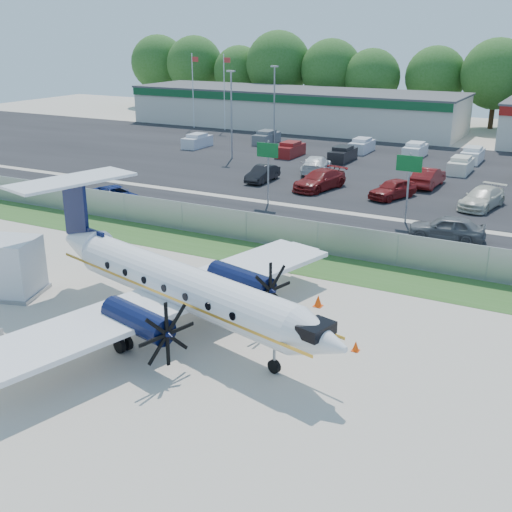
% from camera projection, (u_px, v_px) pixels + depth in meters
% --- Properties ---
extents(ground, '(170.00, 170.00, 0.00)m').
position_uv_depth(ground, '(191.00, 346.00, 27.97)').
color(ground, '#BCB19F').
rests_on(ground, ground).
extents(grass_verge, '(170.00, 4.00, 0.02)m').
position_uv_depth(grass_verge, '(304.00, 263.00, 37.94)').
color(grass_verge, '#2D561E').
rests_on(grass_verge, ground).
extents(access_road, '(170.00, 8.00, 0.02)m').
position_uv_depth(access_road, '(346.00, 231.00, 43.76)').
color(access_road, black).
rests_on(access_road, ground).
extents(parking_lot, '(170.00, 32.00, 0.02)m').
position_uv_depth(parking_lot, '(423.00, 174.00, 61.22)').
color(parking_lot, black).
rests_on(parking_lot, ground).
extents(perimeter_fence, '(120.00, 0.06, 1.99)m').
position_uv_depth(perimeter_fence, '(317.00, 237.00, 39.27)').
color(perimeter_fence, gray).
rests_on(perimeter_fence, ground).
extents(building_west, '(46.40, 12.40, 5.24)m').
position_uv_depth(building_west, '(293.00, 108.00, 89.27)').
color(building_west, beige).
rests_on(building_west, ground).
extents(sign_left, '(1.80, 0.26, 5.00)m').
position_uv_depth(sign_left, '(268.00, 159.00, 49.36)').
color(sign_left, gray).
rests_on(sign_left, ground).
extents(sign_mid, '(1.80, 0.26, 5.00)m').
position_uv_depth(sign_mid, '(409.00, 173.00, 44.47)').
color(sign_mid, gray).
rests_on(sign_mid, ground).
extents(flagpole_west, '(1.06, 0.12, 10.00)m').
position_uv_depth(flagpole_west, '(193.00, 86.00, 87.76)').
color(flagpole_west, silver).
rests_on(flagpole_west, ground).
extents(flagpole_east, '(1.06, 0.12, 10.00)m').
position_uv_depth(flagpole_east, '(225.00, 88.00, 85.54)').
color(flagpole_east, silver).
rests_on(flagpole_east, ground).
extents(light_pole_nw, '(0.90, 0.35, 9.09)m').
position_uv_depth(light_pole_nw, '(231.00, 109.00, 66.69)').
color(light_pole_nw, gray).
rests_on(light_pole_nw, ground).
extents(light_pole_sw, '(0.90, 0.35, 9.09)m').
position_uv_depth(light_pole_sw, '(274.00, 100.00, 75.00)').
color(light_pole_sw, gray).
rests_on(light_pole_sw, ground).
extents(tree_line, '(112.00, 6.00, 14.00)m').
position_uv_depth(tree_line, '(485.00, 128.00, 89.49)').
color(tree_line, '#225117').
rests_on(tree_line, ground).
extents(aircraft, '(19.04, 18.61, 5.81)m').
position_uv_depth(aircraft, '(177.00, 284.00, 28.81)').
color(aircraft, silver).
rests_on(aircraft, ground).
extents(service_container, '(3.36, 3.36, 2.98)m').
position_uv_depth(service_container, '(13.00, 269.00, 33.00)').
color(service_container, silver).
rests_on(service_container, ground).
extents(cone_nose, '(0.33, 0.33, 0.47)m').
position_uv_depth(cone_nose, '(356.00, 346.00, 27.49)').
color(cone_nose, '#FF4608').
rests_on(cone_nose, ground).
extents(cone_starboard_wing, '(0.43, 0.43, 0.61)m').
position_uv_depth(cone_starboard_wing, '(318.00, 301.00, 31.90)').
color(cone_starboard_wing, '#FF4608').
rests_on(cone_starboard_wing, ground).
extents(road_car_west, '(5.57, 4.08, 1.41)m').
position_uv_depth(road_car_west, '(117.00, 204.00, 50.58)').
color(road_car_west, navy).
rests_on(road_car_west, ground).
extents(road_car_mid, '(5.05, 2.47, 1.66)m').
position_uv_depth(road_car_mid, '(446.00, 240.00, 42.02)').
color(road_car_mid, '#595B5E').
rests_on(road_car_mid, ground).
extents(parked_car_a, '(1.58, 4.42, 1.45)m').
position_uv_depth(parked_car_a, '(263.00, 182.00, 58.12)').
color(parked_car_a, black).
rests_on(parked_car_a, ground).
extents(parked_car_b, '(3.54, 6.12, 1.67)m').
position_uv_depth(parked_car_b, '(319.00, 189.00, 55.29)').
color(parked_car_b, maroon).
rests_on(parked_car_b, ground).
extents(parked_car_c, '(3.41, 5.01, 1.58)m').
position_uv_depth(parked_car_c, '(392.00, 198.00, 52.38)').
color(parked_car_c, maroon).
rests_on(parked_car_c, ground).
extents(parked_car_d, '(3.21, 5.75, 1.57)m').
position_uv_depth(parked_car_d, '(481.00, 208.00, 49.58)').
color(parked_car_d, beige).
rests_on(parked_car_d, ground).
extents(parked_car_f, '(3.52, 6.03, 1.64)m').
position_uv_depth(parked_car_f, '(316.00, 173.00, 61.59)').
color(parked_car_f, silver).
rests_on(parked_car_f, ground).
extents(parked_car_g, '(2.01, 5.25, 1.71)m').
position_uv_depth(parked_car_g, '(427.00, 187.00, 56.26)').
color(parked_car_g, maroon).
rests_on(parked_car_g, ground).
extents(far_parking_rows, '(56.00, 10.00, 1.60)m').
position_uv_depth(far_parking_rows, '(436.00, 165.00, 65.38)').
color(far_parking_rows, gray).
rests_on(far_parking_rows, ground).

